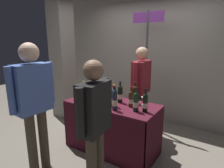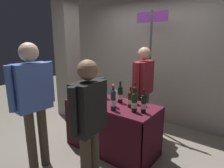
{
  "view_description": "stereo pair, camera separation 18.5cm",
  "coord_description": "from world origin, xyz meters",
  "px_view_note": "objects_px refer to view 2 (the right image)",
  "views": [
    {
      "loc": [
        1.5,
        -2.29,
        1.74
      ],
      "look_at": [
        0.0,
        0.0,
        1.09
      ],
      "focal_mm": 30.19,
      "sensor_mm": 36.0,
      "label": 1
    },
    {
      "loc": [
        1.65,
        -2.19,
        1.74
      ],
      "look_at": [
        0.0,
        0.0,
        1.09
      ],
      "focal_mm": 30.19,
      "sensor_mm": 36.0,
      "label": 2
    }
  ],
  "objects_px": {
    "tasting_table": "(112,118)",
    "wine_glass_mid": "(143,100)",
    "concrete_pillar": "(67,40)",
    "vendor_presenter": "(143,85)",
    "display_bottle_0": "(105,91)",
    "booth_signpost": "(150,56)",
    "featured_wine_bottle": "(113,100)",
    "taster_foreground_right": "(33,96)",
    "wine_glass_near_vendor": "(91,90)"
  },
  "relations": [
    {
      "from": "featured_wine_bottle",
      "to": "taster_foreground_right",
      "type": "xyz_separation_m",
      "value": [
        -0.73,
        -0.73,
        0.1
      ]
    },
    {
      "from": "concrete_pillar",
      "to": "featured_wine_bottle",
      "type": "xyz_separation_m",
      "value": [
        1.9,
        -0.83,
        -0.78
      ]
    },
    {
      "from": "tasting_table",
      "to": "taster_foreground_right",
      "type": "relative_size",
      "value": 0.83
    },
    {
      "from": "wine_glass_mid",
      "to": "vendor_presenter",
      "type": "xyz_separation_m",
      "value": [
        -0.28,
        0.53,
        0.09
      ]
    },
    {
      "from": "vendor_presenter",
      "to": "wine_glass_near_vendor",
      "type": "bearing_deg",
      "value": -54.07
    },
    {
      "from": "vendor_presenter",
      "to": "taster_foreground_right",
      "type": "bearing_deg",
      "value": -25.6
    },
    {
      "from": "tasting_table",
      "to": "vendor_presenter",
      "type": "xyz_separation_m",
      "value": [
        0.16,
        0.69,
        0.43
      ]
    },
    {
      "from": "tasting_table",
      "to": "wine_glass_mid",
      "type": "bearing_deg",
      "value": 20.53
    },
    {
      "from": "vendor_presenter",
      "to": "booth_signpost",
      "type": "distance_m",
      "value": 0.65
    },
    {
      "from": "featured_wine_bottle",
      "to": "wine_glass_mid",
      "type": "distance_m",
      "value": 0.47
    },
    {
      "from": "wine_glass_near_vendor",
      "to": "booth_signpost",
      "type": "xyz_separation_m",
      "value": [
        0.6,
        1.01,
        0.55
      ]
    },
    {
      "from": "concrete_pillar",
      "to": "wine_glass_near_vendor",
      "type": "distance_m",
      "value": 1.5
    },
    {
      "from": "display_bottle_0",
      "to": "wine_glass_near_vendor",
      "type": "distance_m",
      "value": 0.32
    },
    {
      "from": "featured_wine_bottle",
      "to": "taster_foreground_right",
      "type": "relative_size",
      "value": 0.2
    },
    {
      "from": "featured_wine_bottle",
      "to": "booth_signpost",
      "type": "relative_size",
      "value": 0.15
    },
    {
      "from": "featured_wine_bottle",
      "to": "vendor_presenter",
      "type": "relative_size",
      "value": 0.22
    },
    {
      "from": "vendor_presenter",
      "to": "featured_wine_bottle",
      "type": "bearing_deg",
      "value": -0.53
    },
    {
      "from": "concrete_pillar",
      "to": "taster_foreground_right",
      "type": "relative_size",
      "value": 2.01
    },
    {
      "from": "featured_wine_bottle",
      "to": "wine_glass_near_vendor",
      "type": "xyz_separation_m",
      "value": [
        -0.75,
        0.35,
        -0.06
      ]
    },
    {
      "from": "concrete_pillar",
      "to": "wine_glass_mid",
      "type": "height_order",
      "value": "concrete_pillar"
    },
    {
      "from": "booth_signpost",
      "to": "taster_foreground_right",
      "type": "bearing_deg",
      "value": -105.7
    },
    {
      "from": "wine_glass_mid",
      "to": "taster_foreground_right",
      "type": "relative_size",
      "value": 0.08
    },
    {
      "from": "wine_glass_near_vendor",
      "to": "vendor_presenter",
      "type": "xyz_separation_m",
      "value": [
        0.71,
        0.57,
        0.09
      ]
    },
    {
      "from": "taster_foreground_right",
      "to": "booth_signpost",
      "type": "relative_size",
      "value": 0.75
    },
    {
      "from": "vendor_presenter",
      "to": "tasting_table",
      "type": "bearing_deg",
      "value": -15.63
    },
    {
      "from": "booth_signpost",
      "to": "display_bottle_0",
      "type": "bearing_deg",
      "value": -105.29
    },
    {
      "from": "vendor_presenter",
      "to": "booth_signpost",
      "type": "xyz_separation_m",
      "value": [
        -0.11,
        0.44,
        0.46
      ]
    },
    {
      "from": "featured_wine_bottle",
      "to": "taster_foreground_right",
      "type": "distance_m",
      "value": 1.04
    },
    {
      "from": "tasting_table",
      "to": "taster_foreground_right",
      "type": "distance_m",
      "value": 1.21
    },
    {
      "from": "featured_wine_bottle",
      "to": "concrete_pillar",
      "type": "bearing_deg",
      "value": 156.5
    },
    {
      "from": "featured_wine_bottle",
      "to": "wine_glass_mid",
      "type": "bearing_deg",
      "value": 57.79
    },
    {
      "from": "concrete_pillar",
      "to": "vendor_presenter",
      "type": "bearing_deg",
      "value": 2.95
    },
    {
      "from": "featured_wine_bottle",
      "to": "booth_signpost",
      "type": "height_order",
      "value": "booth_signpost"
    },
    {
      "from": "concrete_pillar",
      "to": "vendor_presenter",
      "type": "distance_m",
      "value": 2.01
    },
    {
      "from": "wine_glass_near_vendor",
      "to": "booth_signpost",
      "type": "distance_m",
      "value": 1.3
    },
    {
      "from": "wine_glass_near_vendor",
      "to": "wine_glass_mid",
      "type": "distance_m",
      "value": 0.99
    },
    {
      "from": "featured_wine_bottle",
      "to": "display_bottle_0",
      "type": "distance_m",
      "value": 0.55
    },
    {
      "from": "featured_wine_bottle",
      "to": "wine_glass_near_vendor",
      "type": "distance_m",
      "value": 0.83
    },
    {
      "from": "display_bottle_0",
      "to": "featured_wine_bottle",
      "type": "bearing_deg",
      "value": -39.14
    },
    {
      "from": "tasting_table",
      "to": "display_bottle_0",
      "type": "bearing_deg",
      "value": 153.2
    },
    {
      "from": "concrete_pillar",
      "to": "wine_glass_near_vendor",
      "type": "height_order",
      "value": "concrete_pillar"
    },
    {
      "from": "concrete_pillar",
      "to": "tasting_table",
      "type": "distance_m",
      "value": 2.16
    },
    {
      "from": "tasting_table",
      "to": "taster_foreground_right",
      "type": "height_order",
      "value": "taster_foreground_right"
    },
    {
      "from": "featured_wine_bottle",
      "to": "wine_glass_near_vendor",
      "type": "relative_size",
      "value": 2.75
    },
    {
      "from": "tasting_table",
      "to": "display_bottle_0",
      "type": "distance_m",
      "value": 0.46
    },
    {
      "from": "display_bottle_0",
      "to": "wine_glass_mid",
      "type": "height_order",
      "value": "display_bottle_0"
    },
    {
      "from": "booth_signpost",
      "to": "vendor_presenter",
      "type": "bearing_deg",
      "value": -76.29
    },
    {
      "from": "wine_glass_mid",
      "to": "booth_signpost",
      "type": "relative_size",
      "value": 0.06
    },
    {
      "from": "wine_glass_mid",
      "to": "booth_signpost",
      "type": "height_order",
      "value": "booth_signpost"
    },
    {
      "from": "tasting_table",
      "to": "wine_glass_near_vendor",
      "type": "xyz_separation_m",
      "value": [
        -0.55,
        0.13,
        0.35
      ]
    }
  ]
}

